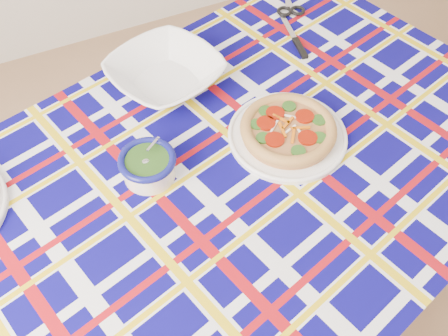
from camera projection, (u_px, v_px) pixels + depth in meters
name	position (u px, v px, depth m)	size (l,w,h in m)	color
floor	(289.00, 327.00, 1.87)	(4.00, 4.00, 0.00)	#976F4E
dining_table	(227.00, 191.00, 1.35)	(1.96, 1.51, 0.81)	brown
tablecloth	(227.00, 185.00, 1.33)	(1.77, 1.12, 0.11)	#09055B
main_focaccia_plate	(288.00, 129.00, 1.33)	(0.33, 0.33, 0.06)	#AA6E3C
pesto_bowl	(148.00, 165.00, 1.25)	(0.15, 0.15, 0.09)	#19370F
serving_bowl	(165.00, 73.00, 1.46)	(0.32, 0.32, 0.08)	white
table_knife	(289.00, 27.00, 1.65)	(0.25, 0.02, 0.01)	silver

